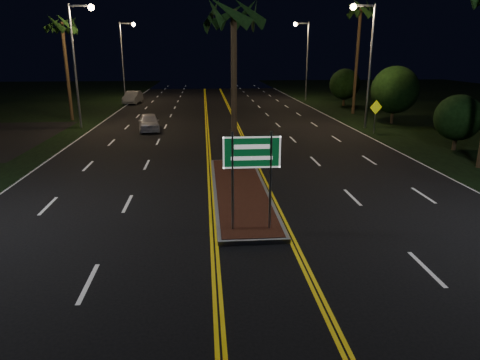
{
  "coord_description": "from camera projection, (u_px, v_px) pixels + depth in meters",
  "views": [
    {
      "loc": [
        -1.45,
        -10.0,
        5.67
      ],
      "look_at": [
        -0.39,
        2.52,
        1.9
      ],
      "focal_mm": 32.0,
      "sensor_mm": 36.0,
      "label": 1
    }
  ],
  "objects": [
    {
      "name": "ground",
      "position": [
        263.0,
        276.0,
        11.29
      ],
      "size": [
        120.0,
        120.0,
        0.0
      ],
      "primitive_type": "plane",
      "color": "black",
      "rests_on": "ground"
    },
    {
      "name": "median_island",
      "position": [
        240.0,
        191.0,
        17.95
      ],
      "size": [
        2.25,
        10.25,
        0.17
      ],
      "color": "gray",
      "rests_on": "ground"
    },
    {
      "name": "highway_sign",
      "position": [
        252.0,
        162.0,
        13.27
      ],
      "size": [
        1.8,
        0.08,
        3.2
      ],
      "color": "gray",
      "rests_on": "ground"
    },
    {
      "name": "streetlight_left_mid",
      "position": [
        79.0,
        52.0,
        31.71
      ],
      "size": [
        1.91,
        0.44,
        9.0
      ],
      "color": "gray",
      "rests_on": "ground"
    },
    {
      "name": "streetlight_left_far",
      "position": [
        125.0,
        52.0,
        50.79
      ],
      "size": [
        1.91,
        0.44,
        9.0
      ],
      "color": "gray",
      "rests_on": "ground"
    },
    {
      "name": "streetlight_right_mid",
      "position": [
        366.0,
        52.0,
        31.51
      ],
      "size": [
        1.91,
        0.44,
        9.0
      ],
      "color": "gray",
      "rests_on": "ground"
    },
    {
      "name": "streetlight_right_far",
      "position": [
        304.0,
        52.0,
        50.6
      ],
      "size": [
        1.91,
        0.44,
        9.0
      ],
      "color": "gray",
      "rests_on": "ground"
    },
    {
      "name": "palm_median",
      "position": [
        234.0,
        15.0,
        19.22
      ],
      "size": [
        2.4,
        2.4,
        8.3
      ],
      "color": "#382819",
      "rests_on": "ground"
    },
    {
      "name": "palm_left_far",
      "position": [
        62.0,
        25.0,
        34.75
      ],
      "size": [
        2.4,
        2.4,
        8.8
      ],
      "color": "#382819",
      "rests_on": "ground"
    },
    {
      "name": "palm_right_far",
      "position": [
        361.0,
        11.0,
        38.32
      ],
      "size": [
        2.4,
        2.4,
        10.3
      ],
      "color": "#382819",
      "rests_on": "ground"
    },
    {
      "name": "shrub_near",
      "position": [
        458.0,
        118.0,
        25.18
      ],
      "size": [
        2.7,
        2.7,
        3.3
      ],
      "color": "#382819",
      "rests_on": "ground"
    },
    {
      "name": "shrub_mid",
      "position": [
        395.0,
        90.0,
        34.54
      ],
      "size": [
        3.78,
        3.78,
        4.62
      ],
      "color": "#382819",
      "rests_on": "ground"
    },
    {
      "name": "shrub_far",
      "position": [
        345.0,
        84.0,
        46.09
      ],
      "size": [
        3.24,
        3.24,
        3.96
      ],
      "color": "#382819",
      "rests_on": "ground"
    },
    {
      "name": "car_near",
      "position": [
        149.0,
        121.0,
        31.93
      ],
      "size": [
        2.5,
        4.63,
        1.47
      ],
      "primitive_type": "imported",
      "rotation": [
        0.0,
        0.0,
        0.14
      ],
      "color": "silver",
      "rests_on": "ground"
    },
    {
      "name": "car_far",
      "position": [
        133.0,
        96.0,
        48.74
      ],
      "size": [
        2.5,
        4.98,
        1.6
      ],
      "primitive_type": "imported",
      "rotation": [
        0.0,
        0.0,
        -0.09
      ],
      "color": "silver",
      "rests_on": "ground"
    },
    {
      "name": "warning_sign",
      "position": [
        376.0,
        112.0,
        30.53
      ],
      "size": [
        0.97,
        0.29,
        2.38
      ],
      "rotation": [
        0.0,
        0.0,
        0.26
      ],
      "color": "gray",
      "rests_on": "ground"
    }
  ]
}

